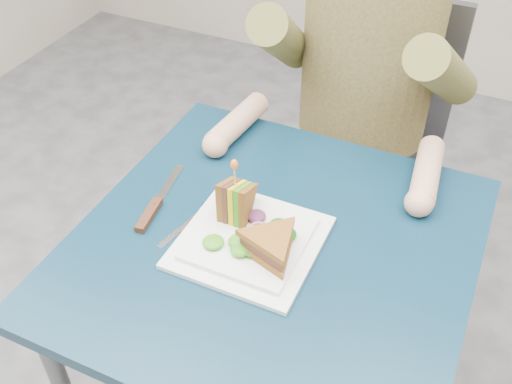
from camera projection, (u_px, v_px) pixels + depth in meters
The scene contains 12 objects.
table at pixel (272, 270), 1.21m from camera, with size 0.75×0.75×0.73m.
chair at pixel (366, 134), 1.75m from camera, with size 0.42×0.40×0.93m.
diner at pixel (371, 31), 1.43m from camera, with size 0.54×0.59×0.74m.
plate at pixel (250, 241), 1.15m from camera, with size 0.26×0.26×0.02m.
sandwich_flat at pixel (271, 245), 1.09m from camera, with size 0.17×0.17×0.05m.
sandwich_upright at pixel (235, 201), 1.17m from camera, with size 0.08×0.14×0.14m.
fork at pixel (189, 223), 1.19m from camera, with size 0.06×0.18×0.01m.
knife at pixel (153, 209), 1.22m from camera, with size 0.05×0.22×0.02m.
toothpick at pixel (235, 176), 1.12m from camera, with size 0.00×0.00×0.06m, color tan.
toothpick_frill at pixel (234, 165), 1.11m from camera, with size 0.01×0.01×0.02m, color orange.
lettuce_spill at pixel (254, 230), 1.14m from camera, with size 0.15×0.13×0.02m, color #337A14, non-canonical shape.
onion_ring at pixel (258, 232), 1.13m from camera, with size 0.04×0.04×0.01m, color #9E4C7A.
Camera 1 is at (0.31, -0.75, 1.57)m, focal length 42.00 mm.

